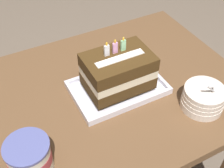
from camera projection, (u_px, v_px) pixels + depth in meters
dining_table at (107, 113)px, 1.14m from camera, size 1.00×0.74×0.74m
foil_tray at (118, 88)px, 1.05m from camera, size 0.32×0.21×0.02m
birthday_cake at (118, 71)px, 1.00m from camera, size 0.22×0.15×0.18m
bowl_stack at (203, 98)px, 0.97m from camera, size 0.14×0.14×0.12m
ice_cream_tub at (29, 157)px, 0.79m from camera, size 0.12×0.12×0.10m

